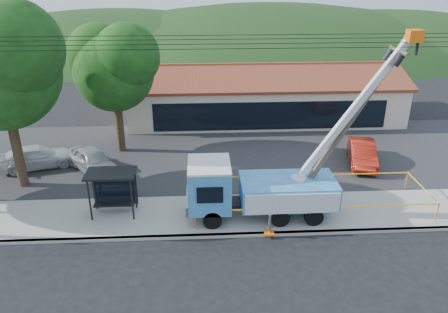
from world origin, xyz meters
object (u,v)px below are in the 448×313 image
at_px(utility_truck, 257,187).
at_px(car_white, 39,168).
at_px(car_silver, 95,172).
at_px(car_red, 361,165).
at_px(bus_shelter, 112,182).
at_px(leaning_pole, 350,121).

distance_m(utility_truck, car_white, 15.10).
bearing_deg(car_silver, car_red, -37.02).
distance_m(bus_shelter, car_red, 16.17).
xyz_separation_m(car_silver, car_white, (-3.74, 0.84, 0.00)).
xyz_separation_m(bus_shelter, car_red, (15.13, 5.37, -1.92)).
xyz_separation_m(bus_shelter, car_white, (-5.96, 6.02, -1.92)).
height_order(leaning_pole, car_white, leaning_pole).
xyz_separation_m(leaning_pole, car_red, (3.22, 5.83, -5.20)).
bearing_deg(leaning_pole, car_silver, 158.24).
distance_m(car_silver, car_red, 17.36).
bearing_deg(car_silver, car_white, 129.64).
distance_m(bus_shelter, car_white, 8.69).
bearing_deg(car_red, bus_shelter, -147.53).
height_order(car_silver, car_white, car_silver).
bearing_deg(leaning_pole, utility_truck, -177.07).
relative_size(utility_truck, car_silver, 2.46).
xyz_separation_m(car_red, car_white, (-21.09, 0.66, 0.00)).
height_order(utility_truck, car_white, utility_truck).
bearing_deg(car_silver, bus_shelter, -104.44).
relative_size(bus_shelter, car_white, 0.52).
xyz_separation_m(utility_truck, car_silver, (-9.66, 5.87, -1.79)).
bearing_deg(bus_shelter, car_white, 134.84).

